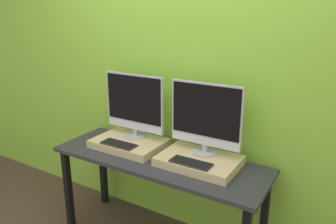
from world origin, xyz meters
The scene contains 8 objects.
wall_back centered at (0.00, 0.63, 1.30)m, with size 8.00×0.04×2.60m.
workbench centered at (0.00, 0.28, 0.65)m, with size 1.66×0.56×0.75m.
wooden_riser_left centered at (-0.31, 0.33, 0.78)m, with size 0.56×0.39×0.06m.
monitor_left centered at (-0.31, 0.42, 1.08)m, with size 0.54×0.19×0.52m.
keyboard_left centered at (-0.31, 0.21, 0.82)m, with size 0.29×0.11×0.01m.
wooden_riser_right centered at (0.31, 0.33, 0.78)m, with size 0.56×0.39×0.06m.
monitor_right centered at (0.31, 0.42, 1.08)m, with size 0.54×0.19×0.52m.
keyboard_right centered at (0.31, 0.21, 0.82)m, with size 0.29×0.11×0.01m.
Camera 1 is at (1.23, -1.60, 1.80)m, focal length 35.00 mm.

